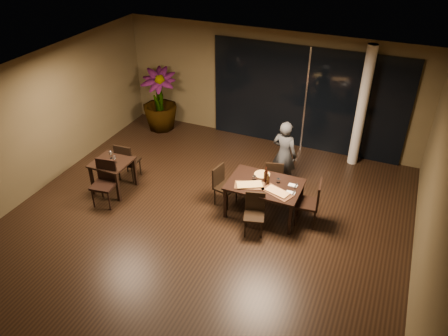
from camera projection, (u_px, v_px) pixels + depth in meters
ground at (205, 223)px, 9.01m from camera, size 8.00×8.00×0.00m
wall_back at (270, 87)px, 11.36m from camera, size 8.00×0.10×3.00m
wall_front at (53, 328)px, 5.07m from camera, size 8.00×0.10×3.00m
wall_left at (36, 123)px, 9.56m from camera, size 0.10×8.00×3.00m
wall_right at (435, 214)px, 6.87m from camera, size 0.10×8.00×3.00m
ceiling at (200, 85)px, 7.40m from camera, size 8.00×8.00×0.04m
window_panel at (306, 99)px, 11.04m from camera, size 5.00×0.06×2.70m
column at (362, 108)px, 10.25m from camera, size 0.24×0.24×3.00m
main_table at (265, 187)px, 8.94m from camera, size 1.50×1.00×0.75m
side_table at (112, 166)px, 9.71m from camera, size 0.80×0.80×0.75m
chair_main_far at (274, 175)px, 9.67m from camera, size 0.48×0.48×0.85m
chair_main_near at (255, 211)px, 8.58m from camera, size 0.49×0.49×0.85m
chair_main_left at (223, 183)px, 9.36m from camera, size 0.49×0.49×0.89m
chair_main_right at (312, 201)px, 8.73m from camera, size 0.52×0.52×1.00m
chair_side_far at (126, 160)px, 10.11m from camera, size 0.47×0.47×0.95m
chair_side_near at (105, 180)px, 9.36m from camera, size 0.53×0.53×1.01m
diner at (284, 154)px, 9.79m from camera, size 0.61×0.46×1.61m
potted_plant at (159, 100)px, 12.18m from camera, size 1.22×1.22×1.75m
pizza_board_left at (249, 185)px, 8.84m from camera, size 0.67×0.47×0.01m
pizza_board_right at (277, 193)px, 8.63m from camera, size 0.69×0.52×0.01m
oblong_pizza_left at (249, 185)px, 8.83m from camera, size 0.54×0.43×0.02m
oblong_pizza_right at (277, 192)px, 8.62m from camera, size 0.50×0.34×0.02m
round_pizza at (262, 174)px, 9.18m from camera, size 0.32×0.32×0.01m
bottle_a at (265, 175)px, 8.88m from camera, size 0.07×0.07×0.32m
bottle_b at (268, 179)px, 8.81m from camera, size 0.06×0.06×0.26m
bottle_c at (266, 174)px, 8.90m from camera, size 0.07×0.07×0.33m
tumbler_left at (254, 178)px, 9.01m from camera, size 0.07×0.07×0.09m
tumbler_right at (278, 181)px, 8.92m from camera, size 0.08×0.08×0.09m
napkin_near at (291, 193)px, 8.63m from camera, size 0.18×0.10×0.01m
napkin_far at (293, 185)px, 8.84m from camera, size 0.18×0.11×0.01m
wine_glass_a at (111, 155)px, 9.70m from camera, size 0.08×0.08×0.18m
wine_glass_b at (115, 159)px, 9.56m from camera, size 0.08×0.08×0.17m
side_napkin at (109, 165)px, 9.50m from camera, size 0.21×0.16×0.01m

